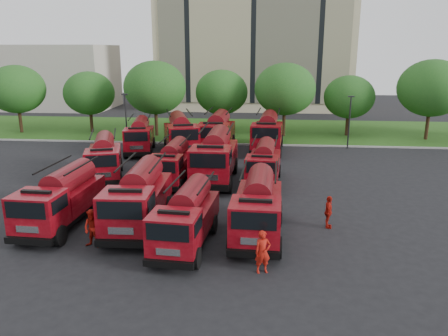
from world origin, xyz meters
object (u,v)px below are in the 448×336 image
Objects in this scene: firefighter_2 at (327,228)px; firefighter_0 at (262,272)px; fire_truck_11 at (268,132)px; fire_truck_7 at (264,163)px; fire_truck_0 at (61,198)px; fire_truck_3 at (258,207)px; firefighter_4 at (144,215)px; firefighter_5 at (260,200)px; fire_truck_5 at (172,163)px; firefighter_3 at (266,218)px; firefighter_1 at (94,247)px; fire_truck_8 at (140,136)px; fire_truck_2 at (186,217)px; fire_truck_6 at (215,156)px; fire_truck_9 at (181,134)px; fire_truck_4 at (104,158)px; fire_truck_10 at (217,132)px; fire_truck_1 at (139,198)px.

firefighter_0 is at bearing 153.30° from firefighter_2.
fire_truck_7 is at bearing -88.05° from fire_truck_11.
fire_truck_3 is at bearing 0.60° from fire_truck_0.
firefighter_4 is (-7.24, -17.45, -1.77)m from fire_truck_11.
firefighter_5 is (-0.23, -3.75, -1.45)m from fire_truck_7.
fire_truck_11 is 23.73m from firefighter_0.
fire_truck_3 is 19.74m from fire_truck_11.
firefighter_2 is (10.09, -7.42, -1.46)m from fire_truck_5.
fire_truck_0 is at bearing 36.95° from firefighter_5.
firefighter_3 is 7.13m from firefighter_4.
fire_truck_8 is at bearing 113.08° from firefighter_1.
fire_truck_8 reaches higher than fire_truck_7.
fire_truck_6 is at bearing 93.52° from fire_truck_2.
fire_truck_9 is 5.52× the size of firefighter_5.
fire_truck_0 is 9.16m from fire_truck_4.
fire_truck_10 is at bearing 104.38° from fire_truck_3.
fire_truck_1 is 0.89× the size of fire_truck_9.
firefighter_2 is (3.51, -7.94, -1.45)m from fire_truck_7.
fire_truck_4 is at bearing 121.01° from firefighter_1.
fire_truck_9 is (3.22, 17.77, 0.22)m from fire_truck_0.
fire_truck_8 is 17.07m from firefighter_5.
fire_truck_11 is at bearing -81.42° from firefighter_4.
firefighter_1 is (-3.79, -21.47, -1.79)m from fire_truck_10.
fire_truck_9 is at bearing 114.54° from fire_truck_3.
fire_truck_10 reaches higher than firefighter_0.
firefighter_5 is at bearing 34.71° from fire_truck_1.
fire_truck_7 is 10.48m from fire_truck_11.
fire_truck_1 reaches higher than firefighter_5.
fire_truck_6 is 5.16× the size of firefighter_3.
fire_truck_4 reaches higher than fire_truck_0.
fire_truck_1 is 8.29m from firefighter_0.
fire_truck_10 is (3.28, 1.18, 0.02)m from fire_truck_9.
fire_truck_3 is at bearing -53.13° from fire_truck_5.
firefighter_1 is at bearing -91.22° from fire_truck_8.
fire_truck_4 is 12.41m from firefighter_5.
fire_truck_0 is 3.83× the size of firefighter_2.
fire_truck_0 is 14.11m from fire_truck_7.
fire_truck_8 reaches higher than firefighter_0.
firefighter_5 is at bearing -25.84° from fire_truck_5.
fire_truck_4 is 8.67m from fire_truck_8.
fire_truck_9 is 8.19m from fire_truck_11.
fire_truck_10 is 4.77m from fire_truck_11.
firefighter_4 is (4.02, 1.92, -1.56)m from fire_truck_0.
fire_truck_7 is 0.82× the size of fire_truck_11.
fire_truck_1 reaches higher than firefighter_2.
firefighter_5 is at bearing -89.57° from fire_truck_7.
fire_truck_2 is 5.13m from firefighter_4.
firefighter_3 is at bearing 48.75° from fire_truck_2.
fire_truck_10 is 17.64m from firefighter_3.
fire_truck_8 is at bearing -168.77° from fire_truck_11.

